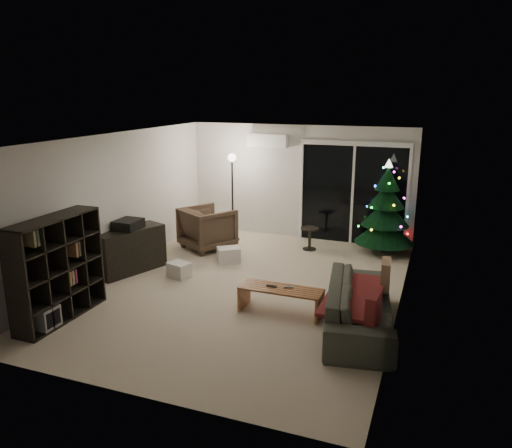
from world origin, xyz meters
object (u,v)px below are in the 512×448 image
at_px(bookshelf, 47,267).
at_px(armchair, 208,228).
at_px(sofa, 360,306).
at_px(media_cabinet, 130,250).
at_px(coffee_table, 281,300).
at_px(christmas_tree, 386,207).

xyz_separation_m(bookshelf, armchair, (0.72, 3.75, -0.32)).
height_order(armchair, sofa, armchair).
bearing_deg(media_cabinet, sofa, 9.95).
distance_m(coffee_table, christmas_tree, 3.71).
bearing_deg(coffee_table, sofa, -3.41).
bearing_deg(christmas_tree, sofa, -88.39).
relative_size(media_cabinet, christmas_tree, 0.67).
height_order(armchair, christmas_tree, christmas_tree).
bearing_deg(sofa, coffee_table, 77.25).
bearing_deg(christmas_tree, coffee_table, -107.30).
xyz_separation_m(bookshelf, christmas_tree, (4.20, 4.76, 0.20)).
bearing_deg(bookshelf, coffee_table, 7.55).
bearing_deg(bookshelf, sofa, 0.81).
height_order(media_cabinet, coffee_table, media_cabinet).
bearing_deg(armchair, sofa, 175.53).
xyz_separation_m(bookshelf, sofa, (4.30, 1.22, -0.43)).
xyz_separation_m(bookshelf, media_cabinet, (0.00, 2.01, -0.36)).
relative_size(media_cabinet, sofa, 0.57).
distance_m(media_cabinet, coffee_table, 3.21).
xyz_separation_m(media_cabinet, coffee_table, (3.12, -0.72, -0.21)).
height_order(sofa, christmas_tree, christmas_tree).
relative_size(bookshelf, media_cabinet, 1.18).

